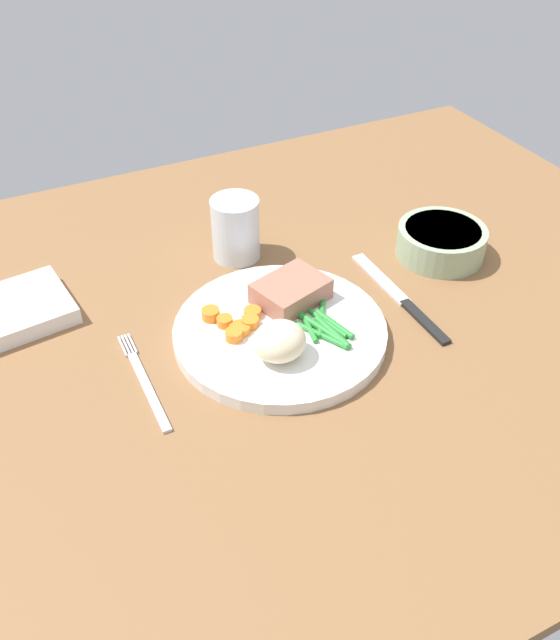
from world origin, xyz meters
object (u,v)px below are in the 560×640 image
at_px(water_glass, 235,232).
at_px(salad_bowl, 441,240).
at_px(meat_portion, 291,291).
at_px(knife, 401,298).
at_px(dinner_plate, 280,332).
at_px(fork, 144,381).
at_px(napkin, 20,309).

bearing_deg(water_glass, salad_bowl, -25.57).
relative_size(meat_portion, knife, 0.41).
relative_size(dinner_plate, fork, 1.53).
height_order(dinner_plate, knife, dinner_plate).
distance_m(meat_portion, knife, 0.15).
bearing_deg(knife, napkin, 161.99).
bearing_deg(fork, dinner_plate, -1.11).
bearing_deg(water_glass, dinner_plate, -96.63).
distance_m(fork, water_glass, 0.27).
relative_size(dinner_plate, knife, 1.24).
bearing_deg(water_glass, meat_portion, -84.75).
bearing_deg(dinner_plate, knife, -0.96).
relative_size(knife, salad_bowl, 1.69).
xyz_separation_m(meat_portion, knife, (0.14, -0.04, -0.03)).
bearing_deg(salad_bowl, dinner_plate, -167.75).
xyz_separation_m(dinner_plate, meat_portion, (0.03, 0.04, 0.02)).
distance_m(meat_portion, napkin, 0.34).
relative_size(fork, napkin, 1.43).
distance_m(water_glass, napkin, 0.29).
bearing_deg(napkin, dinner_plate, -33.09).
height_order(meat_portion, knife, meat_portion).
relative_size(salad_bowl, napkin, 1.05).
bearing_deg(meat_portion, fork, -168.19).
xyz_separation_m(fork, salad_bowl, (0.45, 0.06, 0.02)).
relative_size(meat_portion, salad_bowl, 0.70).
xyz_separation_m(salad_bowl, napkin, (-0.55, 0.12, -0.01)).
bearing_deg(napkin, fork, -60.43).
xyz_separation_m(dinner_plate, fork, (-0.17, -0.00, -0.01)).
distance_m(meat_portion, fork, 0.21).
bearing_deg(meat_portion, dinner_plate, -130.60).
height_order(dinner_plate, fork, dinner_plate).
xyz_separation_m(meat_portion, salad_bowl, (0.24, 0.02, -0.01)).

